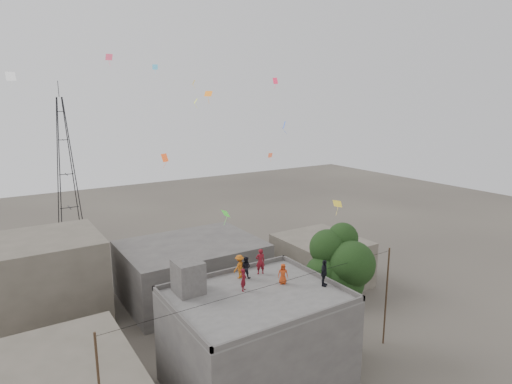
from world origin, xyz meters
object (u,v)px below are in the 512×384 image
person_red_adult (260,261)px  person_dark_adult (324,273)px  transmission_tower (66,167)px  stair_head_box (188,277)px  tree (340,267)px

person_red_adult → person_dark_adult: person_red_adult is taller
person_dark_adult → person_red_adult: bearing=87.7°
transmission_tower → person_dark_adult: 42.01m
transmission_tower → stair_head_box: bearing=-88.8°
person_red_adult → person_dark_adult: bearing=135.3°
tree → person_red_adult: tree is taller
transmission_tower → tree: bearing=-73.9°
stair_head_box → person_red_adult: bearing=0.5°
stair_head_box → transmission_tower: bearing=91.2°
tree → transmission_tower: 41.12m
stair_head_box → tree: 10.80m
stair_head_box → person_red_adult: size_ratio=1.14×
tree → person_red_adult: size_ratio=5.16×
stair_head_box → person_dark_adult: bearing=-26.2°
transmission_tower → person_red_adult: (6.04, -37.36, -2.09)m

